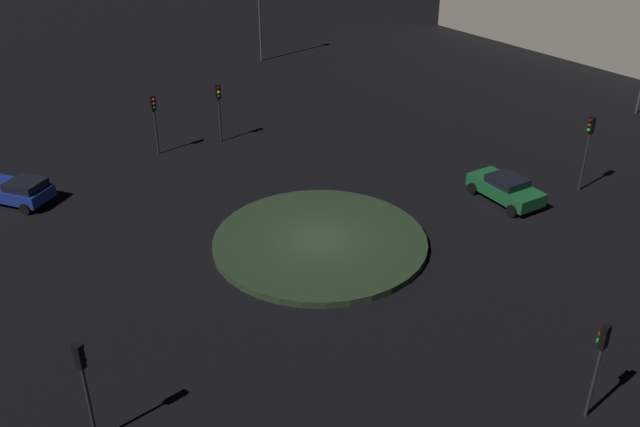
# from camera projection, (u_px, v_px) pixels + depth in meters

# --- Properties ---
(ground_plane) EXTENTS (117.00, 117.00, 0.00)m
(ground_plane) POSITION_uv_depth(u_px,v_px,m) (320.00, 245.00, 34.99)
(ground_plane) COLOR black
(roundabout_island) EXTENTS (10.52, 10.52, 0.33)m
(roundabout_island) POSITION_uv_depth(u_px,v_px,m) (320.00, 242.00, 34.91)
(roundabout_island) COLOR #2D4228
(roundabout_island) RESTS_ON ground_plane
(car_green) EXTENTS (4.15, 4.44, 1.44)m
(car_green) POSITION_uv_depth(u_px,v_px,m) (506.00, 188.00, 38.66)
(car_green) COLOR #1E7238
(car_green) RESTS_ON ground_plane
(car_blue) EXTENTS (4.21, 2.77, 1.42)m
(car_blue) POSITION_uv_depth(u_px,v_px,m) (17.00, 190.00, 38.47)
(car_blue) COLOR #1E38A5
(car_blue) RESTS_ON ground_plane
(traffic_light_northwest) EXTENTS (0.39, 0.38, 3.77)m
(traffic_light_northwest) POSITION_uv_depth(u_px,v_px,m) (154.00, 113.00, 43.19)
(traffic_light_northwest) COLOR #2D2D2D
(traffic_light_northwest) RESTS_ON ground_plane
(traffic_light_northeast) EXTENTS (0.40, 0.37, 4.38)m
(traffic_light_northeast) POSITION_uv_depth(u_px,v_px,m) (588.00, 139.00, 38.60)
(traffic_light_northeast) COLOR #2D2D2D
(traffic_light_northeast) RESTS_ON ground_plane
(traffic_light_southwest) EXTENTS (0.36, 0.39, 4.09)m
(traffic_light_southwest) POSITION_uv_depth(u_px,v_px,m) (83.00, 373.00, 22.60)
(traffic_light_southwest) COLOR #2D2D2D
(traffic_light_southwest) RESTS_ON ground_plane
(traffic_light_southeast) EXTENTS (0.39, 0.38, 3.98)m
(traffic_light_southeast) POSITION_uv_depth(u_px,v_px,m) (600.00, 352.00, 23.61)
(traffic_light_southeast) COLOR #2D2D2D
(traffic_light_southeast) RESTS_ON ground_plane
(traffic_light_northwest_near) EXTENTS (0.37, 0.39, 3.82)m
(traffic_light_northwest_near) POSITION_uv_depth(u_px,v_px,m) (219.00, 101.00, 44.84)
(traffic_light_northwest_near) COLOR #2D2D2D
(traffic_light_northwest_near) RESTS_ON ground_plane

